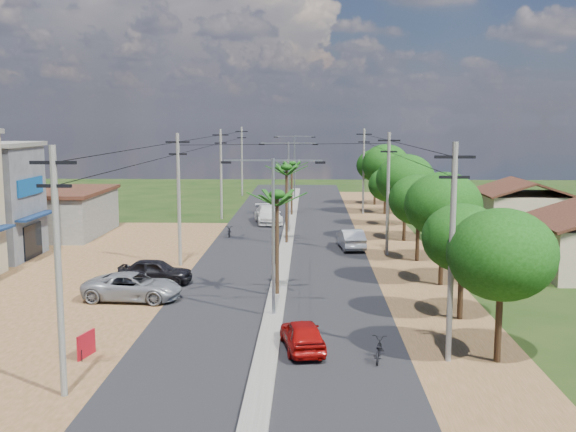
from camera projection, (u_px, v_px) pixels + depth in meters
The scene contains 37 objects.
ground at pixel (274, 318), 33.84m from camera, with size 160.00×160.00×0.00m, color black.
road at pixel (284, 257), 48.68m from camera, with size 12.00×110.00×0.04m, color black.
median at pixel (286, 248), 51.64m from camera, with size 1.00×90.00×0.18m, color #605E56.
dirt_lot_west at pixel (42, 278), 42.21m from camera, with size 18.00×46.00×0.04m, color #533D1C.
dirt_shoulder_east at pixel (402, 258), 48.42m from camera, with size 5.00×90.00×0.03m, color #533D1C.
low_shed at pixel (45, 212), 57.95m from camera, with size 10.40×10.40×3.95m.
house_east_far at pixel (522, 204), 60.57m from camera, with size 7.60×7.50×4.60m.
tree_east_a at pixel (502, 255), 26.98m from camera, with size 4.40×4.40×6.37m.
tree_east_b at pixel (463, 238), 32.98m from camera, with size 4.00×4.00×5.83m.
tree_east_c at pixel (443, 205), 39.79m from camera, with size 4.60×4.60×6.83m.
tree_east_d at pixel (419, 200), 46.80m from camera, with size 4.20×4.20×6.13m.
tree_east_e at pixel (405, 179), 54.60m from camera, with size 4.80×4.80×7.14m.
tree_east_f at pixel (389, 185), 62.70m from camera, with size 3.80×3.80×5.52m.
tree_east_g at pixel (386, 165), 70.41m from camera, with size 5.00×5.00×7.38m.
tree_east_h at pixel (375, 165), 78.42m from camera, with size 4.40×4.40×6.52m.
palm_median_near at pixel (277, 199), 37.02m from camera, with size 2.00×2.00×6.15m.
palm_median_mid at pixel (287, 171), 52.80m from camera, with size 2.00×2.00×6.55m.
palm_median_far at pixel (292, 165), 68.72m from camera, with size 2.00×2.00×5.85m.
streetlight_near at pixel (273, 224), 33.17m from camera, with size 5.10×0.18×8.00m.
streetlight_mid at pixel (288, 179), 57.91m from camera, with size 5.10×0.18×8.00m.
streetlight_far at pixel (295, 162), 82.64m from camera, with size 5.10×0.18×8.00m.
utility_pole_w_a at pixel (58, 267), 23.49m from camera, with size 1.60×0.24×9.00m.
utility_pole_w_b at pixel (179, 196), 45.26m from camera, with size 1.60×0.24×9.00m.
utility_pole_w_c at pixel (221, 172), 67.03m from camera, with size 1.60×0.24×9.00m.
utility_pole_w_d at pixel (242, 160), 87.81m from camera, with size 1.60×0.24×9.00m.
utility_pole_e_a at pixel (452, 248), 27.00m from camera, with size 1.60×0.24×9.00m.
utility_pole_e_b at pixel (388, 191), 48.77m from camera, with size 1.60×0.24×9.00m.
utility_pole_e_c at pixel (364, 169), 70.55m from camera, with size 1.60×0.24×9.00m.
car_red_near at pixel (302, 336), 28.89m from camera, with size 1.59×3.95×1.34m, color maroon.
car_silver_mid at pixel (351, 239), 51.73m from camera, with size 1.64×4.70×1.55m, color gray.
car_white_far at pixel (268, 215), 64.59m from camera, with size 2.31×5.67×1.65m, color silver.
car_parked_silver at pixel (133, 287), 36.93m from camera, with size 2.47×5.36×1.49m, color gray.
car_parked_dark at pixel (155, 272), 40.64m from camera, with size 1.79×4.44×1.51m, color black.
moto_rider_east at pixel (378, 351), 27.63m from camera, with size 0.61×1.75×0.92m, color black.
moto_rider_west_a at pixel (229, 231), 57.30m from camera, with size 0.63×1.81×0.95m, color black.
moto_rider_west_b at pixel (257, 210), 70.65m from camera, with size 0.44×1.57×0.94m, color black.
roadside_sign at pixel (86, 345), 28.06m from camera, with size 0.38×1.29×1.08m.
Camera 1 is at (1.74, -32.75, 9.83)m, focal length 42.00 mm.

